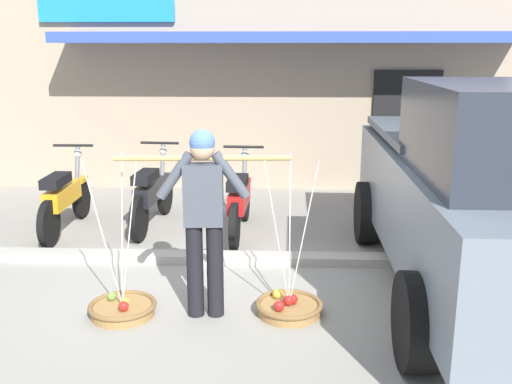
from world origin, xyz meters
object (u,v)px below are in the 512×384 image
motorcycle_nearest_shop (65,198)px  fruit_vendor (204,212)px  fruit_basket_right_side (289,306)px  fruit_basket_left_side (123,307)px  motorcycle_third_in_row (240,201)px  motorcycle_second_in_row (152,194)px  parked_truck (496,195)px

motorcycle_nearest_shop → fruit_vendor: bearing=-47.6°
fruit_vendor → fruit_basket_right_side: (0.75, 0.04, -0.90)m
fruit_vendor → fruit_basket_left_side: fruit_vendor is taller
motorcycle_third_in_row → fruit_basket_right_side: bearing=-75.3°
fruit_vendor → motorcycle_nearest_shop: (-2.13, 2.33, -0.52)m
fruit_basket_left_side → fruit_basket_right_side: bearing=3.2°
fruit_basket_left_side → fruit_vendor: bearing=3.2°
motorcycle_second_in_row → parked_truck: (3.71, -2.11, 0.58)m
fruit_basket_left_side → parked_truck: (3.43, 0.52, 0.96)m
motorcycle_second_in_row → motorcycle_third_in_row: (1.20, -0.27, 0.00)m
fruit_basket_left_side → parked_truck: 3.60m
fruit_basket_left_side → parked_truck: bearing=8.6°
fruit_basket_left_side → fruit_basket_right_side: (1.51, 0.08, 0.00)m
motorcycle_second_in_row → parked_truck: bearing=-29.6°
motorcycle_nearest_shop → parked_truck: size_ratio=0.38×
fruit_vendor → motorcycle_third_in_row: (0.16, 2.31, -0.52)m
motorcycle_nearest_shop → parked_truck: (4.80, -1.86, 0.58)m
motorcycle_nearest_shop → fruit_basket_right_side: bearing=-38.4°
fruit_basket_left_side → motorcycle_second_in_row: 2.67m
fruit_basket_right_side → motorcycle_second_in_row: 3.14m
fruit_vendor → fruit_basket_left_side: (-0.76, -0.04, -0.90)m
motorcycle_nearest_shop → motorcycle_third_in_row: 2.29m
motorcycle_second_in_row → parked_truck: parked_truck is taller
motorcycle_nearest_shop → motorcycle_third_in_row: bearing=-0.5°
fruit_basket_left_side → fruit_basket_right_side: size_ratio=1.00×
motorcycle_second_in_row → parked_truck: size_ratio=0.38×
fruit_basket_right_side → parked_truck: 2.19m
motorcycle_second_in_row → motorcycle_third_in_row: same height
motorcycle_third_in_row → parked_truck: parked_truck is taller
fruit_basket_left_side → motorcycle_second_in_row: fruit_basket_left_side is taller
motorcycle_third_in_row → parked_truck: size_ratio=0.38×
fruit_basket_right_side → motorcycle_third_in_row: 2.38m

